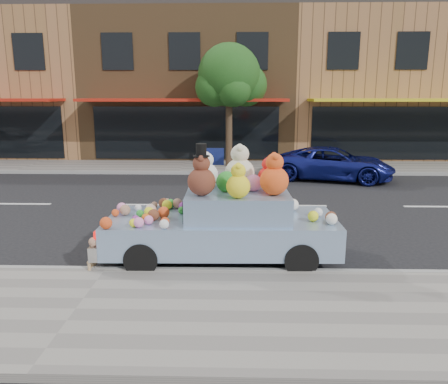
{
  "coord_description": "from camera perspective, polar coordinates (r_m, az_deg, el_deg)",
  "views": [
    {
      "loc": [
        2.28,
        -12.18,
        3.11
      ],
      "look_at": [
        2.06,
        -3.83,
        1.25
      ],
      "focal_mm": 35.0,
      "sensor_mm": 36.0,
      "label": 1
    }
  ],
  "objects": [
    {
      "name": "car_blue",
      "position": [
        16.79,
        14.11,
        3.61
      ],
      "size": [
        4.76,
        3.15,
        1.21
      ],
      "primitive_type": "imported",
      "rotation": [
        0.0,
        0.0,
        1.29
      ],
      "color": "navy",
      "rests_on": "ground"
    },
    {
      "name": "storefront_mid",
      "position": [
        24.27,
        -4.0,
        13.79
      ],
      "size": [
        10.0,
        9.8,
        7.3
      ],
      "color": "brown",
      "rests_on": "ground"
    },
    {
      "name": "storefront_right",
      "position": [
        25.36,
        19.76,
        13.05
      ],
      "size": [
        10.0,
        9.8,
        7.3
      ],
      "color": "#98663F",
      "rests_on": "ground"
    },
    {
      "name": "storefront_left",
      "position": [
        27.1,
        -26.09,
        12.45
      ],
      "size": [
        10.0,
        9.8,
        7.3
      ],
      "color": "#98663F",
      "rests_on": "ground"
    },
    {
      "name": "near_sidewalk",
      "position": [
        6.84,
        -18.77,
        -14.66
      ],
      "size": [
        60.0,
        3.0,
        0.12
      ],
      "primitive_type": "cube",
      "color": "gray",
      "rests_on": "ground"
    },
    {
      "name": "near_kerb",
      "position": [
        8.13,
        -15.13,
        -9.92
      ],
      "size": [
        60.0,
        0.12,
        0.13
      ],
      "primitive_type": "cube",
      "color": "gray",
      "rests_on": "ground"
    },
    {
      "name": "far_kerb",
      "position": [
        17.6,
        -5.96,
        2.53
      ],
      "size": [
        60.0,
        0.12,
        0.13
      ],
      "primitive_type": "cube",
      "color": "gray",
      "rests_on": "ground"
    },
    {
      "name": "art_car",
      "position": [
        8.3,
        -0.06,
        -3.58
      ],
      "size": [
        4.52,
        1.84,
        2.28
      ],
      "rotation": [
        0.0,
        0.0,
        0.02
      ],
      "color": "black",
      "rests_on": "ground"
    },
    {
      "name": "far_sidewalk",
      "position": [
        19.07,
        -5.39,
        3.3
      ],
      "size": [
        60.0,
        3.0,
        0.12
      ],
      "primitive_type": "cube",
      "color": "gray",
      "rests_on": "ground"
    },
    {
      "name": "ground",
      "position": [
        12.78,
        -8.82,
        -1.68
      ],
      "size": [
        120.0,
        120.0,
        0.0
      ],
      "primitive_type": "plane",
      "color": "black",
      "rests_on": "ground"
    },
    {
      "name": "street_tree",
      "position": [
        18.74,
        0.76,
        14.34
      ],
      "size": [
        3.0,
        2.7,
        5.22
      ],
      "color": "#38281C",
      "rests_on": "ground"
    }
  ]
}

